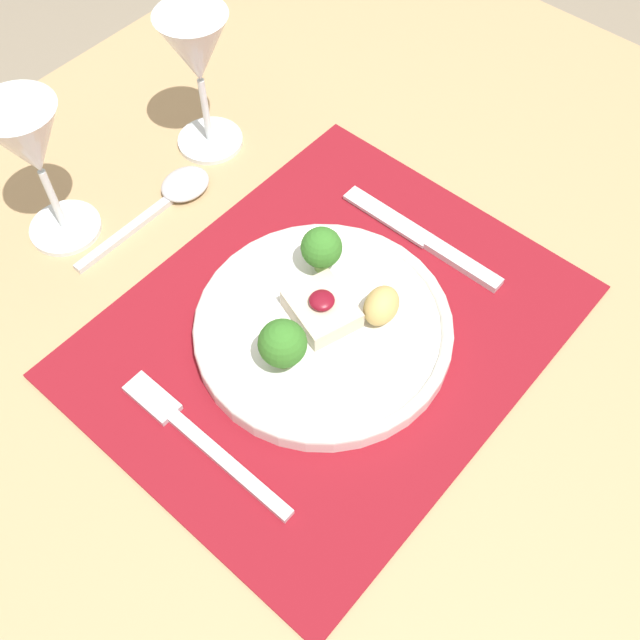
% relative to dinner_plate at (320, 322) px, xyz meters
% --- Properties ---
extents(ground_plane, '(8.00, 8.00, 0.00)m').
position_rel_dinner_plate_xyz_m(ground_plane, '(0.01, -0.00, -0.79)').
color(ground_plane, gray).
extents(dining_table, '(1.20, 1.03, 0.77)m').
position_rel_dinner_plate_xyz_m(dining_table, '(0.01, -0.00, -0.12)').
color(dining_table, tan).
rests_on(dining_table, ground_plane).
extents(placemat, '(0.45, 0.36, 0.00)m').
position_rel_dinner_plate_xyz_m(placemat, '(0.01, -0.00, -0.02)').
color(placemat, maroon).
rests_on(placemat, dining_table).
extents(dinner_plate, '(0.25, 0.25, 0.07)m').
position_rel_dinner_plate_xyz_m(dinner_plate, '(0.00, 0.00, 0.00)').
color(dinner_plate, white).
rests_on(dinner_plate, placemat).
extents(fork, '(0.02, 0.20, 0.01)m').
position_rel_dinner_plate_xyz_m(fork, '(-0.16, 0.01, -0.01)').
color(fork, silver).
rests_on(fork, placemat).
extents(knife, '(0.02, 0.20, 0.01)m').
position_rel_dinner_plate_xyz_m(knife, '(0.16, -0.02, -0.01)').
color(knife, silver).
rests_on(knife, placemat).
extents(spoon, '(0.18, 0.05, 0.02)m').
position_rel_dinner_plate_xyz_m(spoon, '(0.03, 0.24, -0.01)').
color(spoon, silver).
rests_on(spoon, dining_table).
extents(wine_glass_near, '(0.08, 0.08, 0.17)m').
position_rel_dinner_plate_xyz_m(wine_glass_near, '(0.11, 0.27, 0.10)').
color(wine_glass_near, white).
rests_on(wine_glass_near, dining_table).
extents(wine_glass_far, '(0.08, 0.08, 0.16)m').
position_rel_dinner_plate_xyz_m(wine_glass_far, '(-0.08, 0.29, 0.10)').
color(wine_glass_far, white).
rests_on(wine_glass_far, dining_table).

